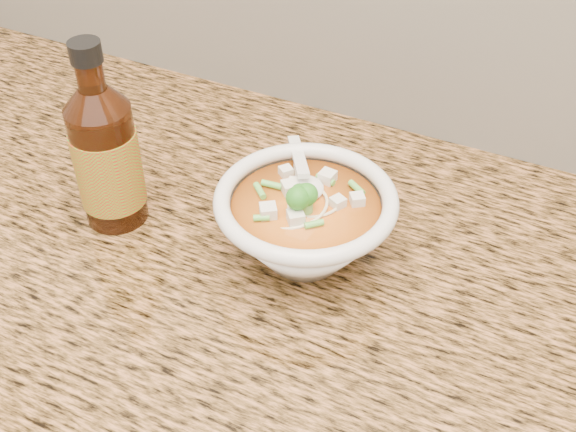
% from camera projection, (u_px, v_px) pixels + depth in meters
% --- Properties ---
extents(counter_slab, '(4.00, 0.68, 0.04)m').
position_uv_depth(counter_slab, '(410.00, 329.00, 0.72)').
color(counter_slab, '#A6693D').
rests_on(counter_slab, cabinet).
extents(soup_bowl, '(0.19, 0.20, 0.10)m').
position_uv_depth(soup_bowl, '(305.00, 225.00, 0.74)').
color(soup_bowl, silver).
rests_on(soup_bowl, counter_slab).
extents(hot_sauce_bottle, '(0.09, 0.09, 0.22)m').
position_uv_depth(hot_sauce_bottle, '(107.00, 157.00, 0.77)').
color(hot_sauce_bottle, '#3F1908').
rests_on(hot_sauce_bottle, counter_slab).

